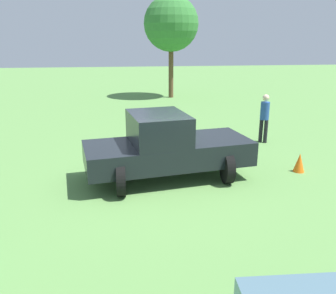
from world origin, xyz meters
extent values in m
plane|color=#5B8C47|center=(0.00, 0.00, 0.00)|extent=(80.00, 80.00, 0.00)
cylinder|color=black|center=(1.16, -1.57, 0.42)|extent=(0.83, 0.22, 0.83)
cylinder|color=black|center=(-0.33, -1.81, 0.42)|extent=(0.83, 0.22, 0.83)
cylinder|color=black|center=(0.71, 1.25, 0.42)|extent=(0.83, 0.22, 0.83)
cylinder|color=black|center=(-0.78, 1.01, 0.42)|extent=(0.83, 0.22, 0.83)
cube|color=black|center=(0.40, -1.60, 0.76)|extent=(2.07, 2.04, 0.64)
cube|color=black|center=(0.15, -0.02, 1.14)|extent=(2.01, 1.69, 1.40)
cube|color=slate|center=(0.15, -0.02, 1.58)|extent=(1.83, 1.46, 0.48)
cube|color=black|center=(0.00, 0.86, 0.74)|extent=(2.12, 2.40, 0.60)
cube|color=silver|center=(0.53, -2.42, 0.50)|extent=(1.73, 0.39, 0.16)
cylinder|color=black|center=(3.33, -4.18, 0.43)|extent=(0.14, 0.14, 0.86)
cylinder|color=black|center=(3.17, -4.30, 0.43)|extent=(0.14, 0.14, 0.86)
cylinder|color=#284C93|center=(3.25, -4.24, 1.19)|extent=(0.45, 0.45, 0.65)
sphere|color=beige|center=(3.25, -4.24, 1.67)|extent=(0.23, 0.23, 0.23)
cylinder|color=brown|center=(14.02, -2.28, 1.77)|extent=(0.31, 0.31, 3.54)
sphere|color=#337533|center=(14.02, -2.28, 4.56)|extent=(3.38, 3.38, 3.38)
cone|color=orange|center=(0.18, -4.11, 0.28)|extent=(0.32, 0.32, 0.55)
camera|label=1|loc=(-8.94, 0.92, 3.74)|focal=38.09mm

